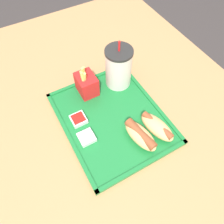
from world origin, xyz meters
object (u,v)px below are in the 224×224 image
soda_cup (118,67)px  hot_dog_far (157,127)px  sauce_cup_mayo (87,137)px  fries_carton (85,84)px  hot_dog_near (140,135)px  sauce_cup_ketchup (79,119)px

soda_cup → hot_dog_far: soda_cup is taller
soda_cup → sauce_cup_mayo: bearing=-52.6°
fries_carton → hot_dog_near: bearing=14.0°
soda_cup → fries_carton: bearing=-97.0°
hot_dog_near → sauce_cup_ketchup: 0.20m
soda_cup → sauce_cup_mayo: 0.26m
hot_dog_far → sauce_cup_mayo: 0.22m
hot_dog_near → sauce_cup_ketchup: hot_dog_near is taller
sauce_cup_mayo → hot_dog_near: bearing=60.6°
soda_cup → hot_dog_near: bearing=-14.2°
hot_dog_near → fries_carton: (-0.25, -0.06, 0.02)m
fries_carton → sauce_cup_mayo: size_ratio=2.41×
sauce_cup_ketchup → sauce_cup_mayo: bearing=-4.5°
sauce_cup_ketchup → hot_dog_far: bearing=52.5°
hot_dog_near → hot_dog_far: bearing=90.0°
sauce_cup_mayo → fries_carton: bearing=154.7°
hot_dog_far → fries_carton: bearing=-153.6°
hot_dog_near → sauce_cup_mayo: size_ratio=2.76×
soda_cup → fries_carton: 0.12m
soda_cup → hot_dog_near: size_ratio=1.39×
fries_carton → soda_cup: bearing=83.0°
hot_dog_far → sauce_cup_ketchup: hot_dog_far is taller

